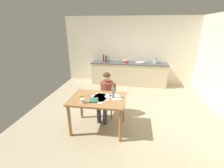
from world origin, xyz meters
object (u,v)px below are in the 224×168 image
person_seated (106,93)px  bottle_vinegar (106,59)px  candlestick (80,94)px  bottle_wine_red (109,59)px  bottle_oil (104,58)px  dining_table (98,103)px  wine_glass_near_sink (131,59)px  coffee_mug (83,101)px  wine_glass_by_kettle (128,59)px  mixing_bowl (125,61)px  teacup_on_counter (126,62)px  book_magazine (94,100)px  chair_at_table (108,97)px  sink_unit (140,62)px  wine_bottle_on_table (113,93)px  stovetop_kettle (156,61)px

person_seated → bottle_vinegar: size_ratio=4.11×
person_seated → candlestick: person_seated is taller
person_seated → bottle_wine_red: person_seated is taller
bottle_oil → bottle_wine_red: 0.23m
dining_table → candlestick: size_ratio=4.76×
dining_table → wine_glass_near_sink: bearing=80.1°
bottle_oil → person_seated: bearing=-76.8°
candlestick → dining_table: bearing=1.3°
coffee_mug → wine_glass_by_kettle: bearing=78.5°
candlestick → mixing_bowl: 3.19m
mixing_bowl → teacup_on_counter: (0.06, -0.22, -0.00)m
wine_glass_near_sink → mixing_bowl: bearing=-157.8°
bottle_oil → mixing_bowl: bearing=2.2°
person_seated → book_magazine: 0.67m
chair_at_table → sink_unit: size_ratio=2.41×
coffee_mug → mixing_bowl: size_ratio=0.50×
wine_bottle_on_table → stovetop_kettle: size_ratio=1.34×
chair_at_table → book_magazine: 0.87m
wine_glass_near_sink → teacup_on_counter: size_ratio=1.27×
sink_unit → bottle_wine_red: (-1.23, -0.03, 0.10)m
mixing_bowl → teacup_on_counter: 0.22m
dining_table → bottle_vinegar: (-0.40, 2.96, 0.37)m
dining_table → wine_bottle_on_table: 0.41m
candlestick → bottle_oil: bottle_oil is taller
mixing_bowl → wine_glass_near_sink: size_ratio=1.59×
coffee_mug → bottle_vinegar: 3.24m
wine_glass_by_kettle → dining_table: bearing=-98.1°
person_seated → bottle_wine_red: 2.54m
book_magazine → mixing_bowl: 3.26m
book_magazine → bottle_oil: (-0.47, 3.20, 0.24)m
chair_at_table → person_seated: size_ratio=0.73×
sink_unit → mixing_bowl: 0.58m
book_magazine → bottle_vinegar: bottle_vinegar is taller
book_magazine → bottle_wine_red: (-0.24, 3.14, 0.23)m
chair_at_table → stovetop_kettle: bearing=59.1°
bottle_oil → bottle_vinegar: bottle_oil is taller
person_seated → wine_glass_near_sink: size_ratio=7.76×
bottle_wine_red → wine_glass_near_sink: bearing=11.9°
bottle_wine_red → book_magazine: bearing=-85.6°
dining_table → book_magazine: 0.20m
book_magazine → bottle_wine_red: bottle_wine_red is taller
wine_bottle_on_table → bottle_oil: size_ratio=0.95×
candlestick → wine_glass_near_sink: bearing=73.5°
book_magazine → wine_bottle_on_table: (0.38, 0.19, 0.11)m
sink_unit → wine_glass_near_sink: (-0.38, 0.15, 0.09)m
wine_bottle_on_table → mixing_bowl: bearing=89.6°
sink_unit → dining_table: bearing=-107.1°
sink_unit → bottle_oil: (-1.45, 0.03, 0.11)m
sink_unit → bottle_vinegar: 1.34m
bottle_wine_red → dining_table: bearing=-84.4°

